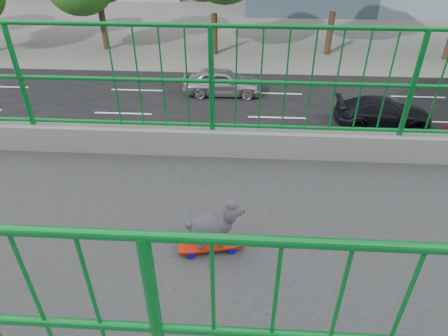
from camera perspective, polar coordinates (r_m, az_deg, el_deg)
road at (r=18.15m, az=8.12°, el=2.76°), size 18.00×90.00×0.02m
skateboard at (r=3.33m, az=-1.93°, el=-10.89°), size 0.26×0.54×0.07m
poodle at (r=3.17m, az=-1.55°, el=-7.95°), size 0.26×0.46×0.39m
car_0 at (r=12.59m, az=18.37°, el=-11.73°), size 1.65×4.11×1.40m
car_3 at (r=21.12m, az=21.65°, el=7.38°), size 1.87×4.60×1.33m
car_4 at (r=22.97m, az=-0.26°, el=12.18°), size 1.76×4.38×1.49m
car_6 at (r=14.51m, az=3.66°, el=-2.43°), size 2.46×5.34×1.48m
car_7 at (r=19.53m, az=-25.31°, el=4.26°), size 1.89×4.66×1.35m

